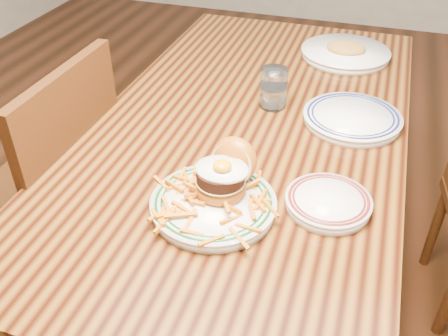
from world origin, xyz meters
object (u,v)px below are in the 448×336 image
(main_plate, at_px, (217,193))
(side_plate, at_px, (328,202))
(table, at_px, (249,147))
(chair_left, at_px, (51,200))

(main_plate, distance_m, side_plate, 0.25)
(table, xyz_separation_m, side_plate, (0.26, -0.31, 0.10))
(side_plate, bearing_deg, chair_left, 176.59)
(main_plate, bearing_deg, side_plate, 25.75)
(chair_left, height_order, main_plate, chair_left)
(table, relative_size, main_plate, 5.50)
(chair_left, height_order, side_plate, chair_left)
(chair_left, xyz_separation_m, side_plate, (0.81, -0.07, 0.26))
(table, distance_m, side_plate, 0.42)
(table, bearing_deg, side_plate, -49.68)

